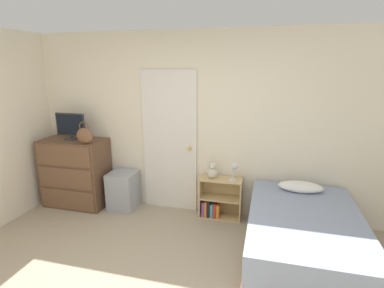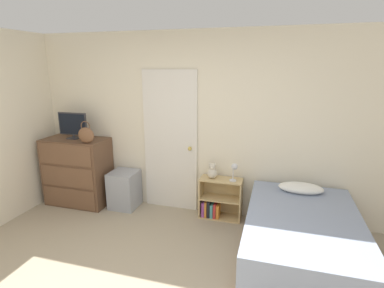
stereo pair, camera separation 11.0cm
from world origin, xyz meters
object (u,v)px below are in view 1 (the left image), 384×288
Objects in this scene: tv at (70,126)px; bookshelf at (217,201)px; dresser at (76,172)px; storage_bin at (124,190)px; desk_lamp at (234,168)px; handbag at (85,136)px; bed at (303,238)px; teddy_bear at (212,171)px.

tv reaches higher than bookshelf.
dresser is 1.77× the size of bookshelf.
storage_bin is at bearing 4.50° from dresser.
desk_lamp reaches higher than storage_bin.
handbag is 2.11m from desk_lamp.
handbag reaches higher than dresser.
bed reaches higher than storage_bin.
bookshelf is (2.16, 0.13, -0.28)m from dresser.
tv is 3.46m from bed.
dresser is 4.69× the size of teddy_bear.
tv is (-0.03, 0.02, 0.72)m from dresser.
teddy_bear is 0.86× the size of desk_lamp.
desk_lamp is at bearing 139.00° from bed.
dresser is at bearing -177.80° from desk_lamp.
teddy_bear is (-0.08, -0.00, 0.44)m from bookshelf.
desk_lamp is (2.39, 0.09, 0.24)m from dresser.
storage_bin is at bearing -177.02° from teddy_bear.
dresser is 0.72m from tv.
teddy_bear is 0.12× the size of bed.
handbag reaches higher than bookshelf.
dresser reaches higher than teddy_bear.
dresser reaches higher than bed.
desk_lamp is at bearing 2.20° from dresser.
handbag is (0.36, -0.19, -0.08)m from tv.
bookshelf is 2.29× the size of desk_lamp.
teddy_bear reaches higher than bed.
bed is at bearing -11.55° from tv.
bookshelf is (1.41, 0.07, -0.05)m from storage_bin.
bookshelf is (1.83, 0.30, -0.91)m from handbag.
bookshelf is 0.57m from desk_lamp.
teddy_bear is at bearing 2.98° from storage_bin.
storage_bin is 0.96× the size of bookshelf.
bed is at bearing -15.79° from storage_bin.
bed is (0.84, -0.73, -0.47)m from desk_lamp.
tv reaches higher than bed.
bookshelf is at bearing 2.88° from tv.
storage_bin is at bearing 2.68° from tv.
tv is at bearing -177.12° from bookshelf.
dresser is at bearing 168.75° from bed.
dresser reaches higher than storage_bin.
storage_bin is 2.19× the size of desk_lamp.
storage_bin is 0.30× the size of bed.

